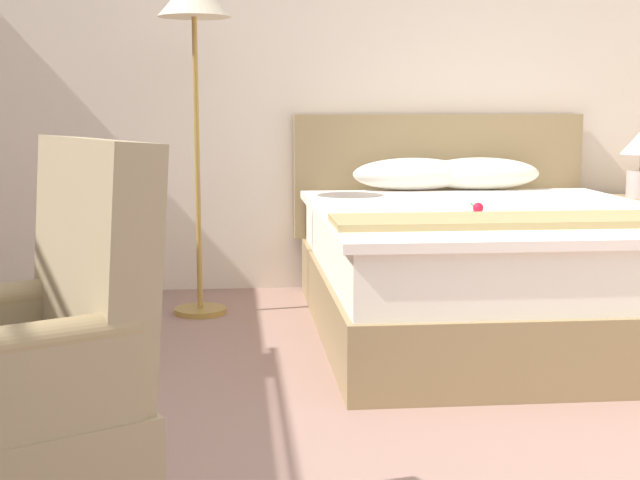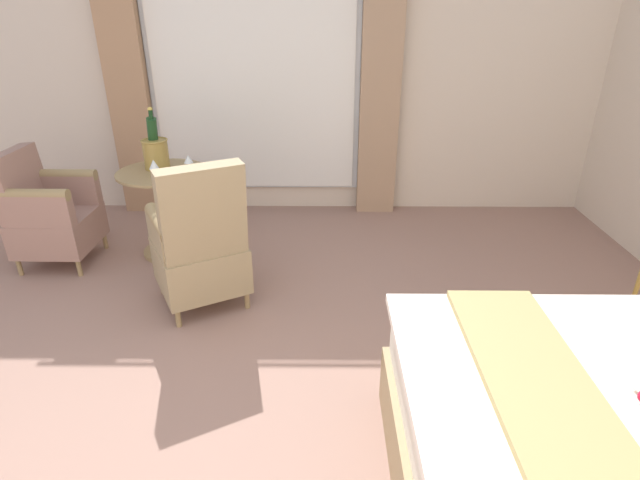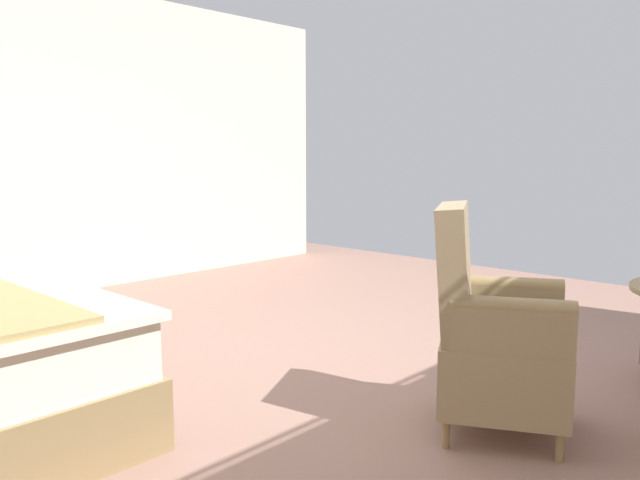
{
  "view_description": "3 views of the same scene",
  "coord_description": "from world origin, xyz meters",
  "px_view_note": "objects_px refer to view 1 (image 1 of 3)",
  "views": [
    {
      "loc": [
        -0.7,
        -2.17,
        1.11
      ],
      "look_at": [
        -0.39,
        1.01,
        0.62
      ],
      "focal_mm": 50.0,
      "sensor_mm": 36.0,
      "label": 1
    },
    {
      "loc": [
        1.73,
        0.64,
        1.88
      ],
      "look_at": [
        -0.8,
        0.62,
        0.67
      ],
      "focal_mm": 28.0,
      "sensor_mm": 36.0,
      "label": 2
    },
    {
      "loc": [
        -2.48,
        2.34,
        1.26
      ],
      "look_at": [
        -0.85,
        0.61,
        0.93
      ],
      "focal_mm": 35.0,
      "sensor_mm": 36.0,
      "label": 3
    }
  ],
  "objects_px": {
    "armchair_by_window": "(25,404)",
    "nightstand": "(637,244)",
    "floor_lamp_brass": "(194,25)",
    "bed": "(485,263)"
  },
  "relations": [
    {
      "from": "armchair_by_window",
      "to": "nightstand",
      "type": "bearing_deg",
      "value": 46.67
    },
    {
      "from": "nightstand",
      "to": "armchair_by_window",
      "type": "bearing_deg",
      "value": -133.33
    },
    {
      "from": "nightstand",
      "to": "floor_lamp_brass",
      "type": "bearing_deg",
      "value": -172.41
    },
    {
      "from": "nightstand",
      "to": "armchair_by_window",
      "type": "relative_size",
      "value": 0.54
    },
    {
      "from": "floor_lamp_brass",
      "to": "armchair_by_window",
      "type": "bearing_deg",
      "value": -96.14
    },
    {
      "from": "floor_lamp_brass",
      "to": "armchair_by_window",
      "type": "xyz_separation_m",
      "value": [
        -0.29,
        -2.71,
        -1.08
      ]
    },
    {
      "from": "nightstand",
      "to": "armchair_by_window",
      "type": "distance_m",
      "value": 4.2
    },
    {
      "from": "bed",
      "to": "nightstand",
      "type": "bearing_deg",
      "value": 34.91
    },
    {
      "from": "bed",
      "to": "nightstand",
      "type": "distance_m",
      "value": 1.42
    },
    {
      "from": "nightstand",
      "to": "floor_lamp_brass",
      "type": "height_order",
      "value": "floor_lamp_brass"
    }
  ]
}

